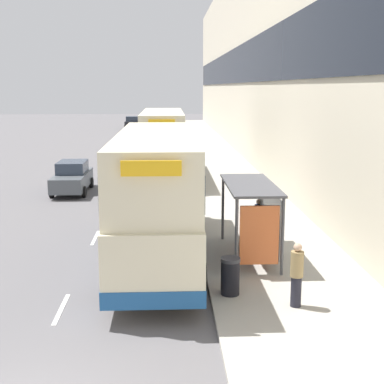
{
  "coord_description": "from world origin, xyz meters",
  "views": [
    {
      "loc": [
        2.86,
        -8.37,
        5.78
      ],
      "look_at": [
        4.22,
        21.6,
        -0.12
      ],
      "focal_mm": 50.0,
      "sensor_mm": 36.0,
      "label": 1
    }
  ],
  "objects_px": {
    "double_decker_bus_near": "(157,193)",
    "car_0": "(165,126)",
    "bus_shelter": "(257,208)",
    "car_2": "(132,123)",
    "double_decker_bus_ahead": "(163,143)",
    "pedestrian_4": "(297,274)",
    "pedestrian_3": "(261,209)",
    "car_1": "(72,177)",
    "litter_bin": "(230,276)",
    "pedestrian_at_shelter": "(258,219)",
    "pedestrian_2": "(262,199)",
    "car_3": "(160,136)",
    "pedestrian_1": "(279,233)"
  },
  "relations": [
    {
      "from": "bus_shelter",
      "to": "pedestrian_2",
      "type": "bearing_deg",
      "value": 77.91
    },
    {
      "from": "car_1",
      "to": "pedestrian_2",
      "type": "bearing_deg",
      "value": 142.02
    },
    {
      "from": "car_0",
      "to": "car_1",
      "type": "relative_size",
      "value": 0.97
    },
    {
      "from": "pedestrian_1",
      "to": "litter_bin",
      "type": "height_order",
      "value": "pedestrian_1"
    },
    {
      "from": "car_0",
      "to": "pedestrian_2",
      "type": "bearing_deg",
      "value": -84.54
    },
    {
      "from": "pedestrian_3",
      "to": "pedestrian_4",
      "type": "height_order",
      "value": "pedestrian_4"
    },
    {
      "from": "car_3",
      "to": "litter_bin",
      "type": "bearing_deg",
      "value": -86.54
    },
    {
      "from": "pedestrian_at_shelter",
      "to": "car_3",
      "type": "bearing_deg",
      "value": 96.56
    },
    {
      "from": "car_0",
      "to": "pedestrian_2",
      "type": "relative_size",
      "value": 2.43
    },
    {
      "from": "bus_shelter",
      "to": "pedestrian_2",
      "type": "relative_size",
      "value": 2.29
    },
    {
      "from": "pedestrian_4",
      "to": "pedestrian_3",
      "type": "bearing_deg",
      "value": 86.74
    },
    {
      "from": "car_0",
      "to": "car_1",
      "type": "height_order",
      "value": "car_0"
    },
    {
      "from": "pedestrian_2",
      "to": "litter_bin",
      "type": "xyz_separation_m",
      "value": [
        -2.35,
        -8.37,
        -0.41
      ]
    },
    {
      "from": "bus_shelter",
      "to": "pedestrian_at_shelter",
      "type": "distance_m",
      "value": 2.37
    },
    {
      "from": "pedestrian_2",
      "to": "car_0",
      "type": "bearing_deg",
      "value": 95.46
    },
    {
      "from": "car_0",
      "to": "car_3",
      "type": "relative_size",
      "value": 1.12
    },
    {
      "from": "double_decker_bus_ahead",
      "to": "pedestrian_4",
      "type": "height_order",
      "value": "double_decker_bus_ahead"
    },
    {
      "from": "bus_shelter",
      "to": "pedestrian_4",
      "type": "bearing_deg",
      "value": -84.37
    },
    {
      "from": "double_decker_bus_ahead",
      "to": "pedestrian_1",
      "type": "xyz_separation_m",
      "value": [
        4.0,
        -16.72,
        -1.28
      ]
    },
    {
      "from": "pedestrian_4",
      "to": "car_2",
      "type": "bearing_deg",
      "value": 97.51
    },
    {
      "from": "car_2",
      "to": "pedestrian_2",
      "type": "height_order",
      "value": "pedestrian_2"
    },
    {
      "from": "double_decker_bus_near",
      "to": "pedestrian_1",
      "type": "distance_m",
      "value": 4.32
    },
    {
      "from": "bus_shelter",
      "to": "car_3",
      "type": "xyz_separation_m",
      "value": [
        -3.74,
        38.54,
        -1.04
      ]
    },
    {
      "from": "pedestrian_at_shelter",
      "to": "pedestrian_1",
      "type": "height_order",
      "value": "pedestrian_1"
    },
    {
      "from": "car_1",
      "to": "pedestrian_2",
      "type": "distance_m",
      "value": 11.9
    },
    {
      "from": "car_1",
      "to": "pedestrian_4",
      "type": "height_order",
      "value": "pedestrian_4"
    },
    {
      "from": "car_2",
      "to": "car_1",
      "type": "bearing_deg",
      "value": 89.55
    },
    {
      "from": "pedestrian_3",
      "to": "double_decker_bus_ahead",
      "type": "bearing_deg",
      "value": 107.49
    },
    {
      "from": "car_2",
      "to": "pedestrian_1",
      "type": "relative_size",
      "value": 2.29
    },
    {
      "from": "double_decker_bus_near",
      "to": "car_1",
      "type": "bearing_deg",
      "value": 112.55
    },
    {
      "from": "pedestrian_4",
      "to": "double_decker_bus_ahead",
      "type": "bearing_deg",
      "value": 99.9
    },
    {
      "from": "bus_shelter",
      "to": "car_3",
      "type": "height_order",
      "value": "bus_shelter"
    },
    {
      "from": "double_decker_bus_ahead",
      "to": "car_3",
      "type": "relative_size",
      "value": 2.81
    },
    {
      "from": "pedestrian_at_shelter",
      "to": "pedestrian_4",
      "type": "height_order",
      "value": "pedestrian_4"
    },
    {
      "from": "pedestrian_2",
      "to": "car_2",
      "type": "bearing_deg",
      "value": 99.55
    },
    {
      "from": "car_0",
      "to": "pedestrian_at_shelter",
      "type": "height_order",
      "value": "car_0"
    },
    {
      "from": "double_decker_bus_ahead",
      "to": "pedestrian_3",
      "type": "bearing_deg",
      "value": -72.51
    },
    {
      "from": "car_1",
      "to": "litter_bin",
      "type": "bearing_deg",
      "value": 114.14
    },
    {
      "from": "bus_shelter",
      "to": "car_2",
      "type": "relative_size",
      "value": 1.08
    },
    {
      "from": "car_2",
      "to": "pedestrian_4",
      "type": "bearing_deg",
      "value": 97.51
    },
    {
      "from": "bus_shelter",
      "to": "double_decker_bus_ahead",
      "type": "bearing_deg",
      "value": 100.92
    },
    {
      "from": "double_decker_bus_near",
      "to": "car_0",
      "type": "relative_size",
      "value": 2.5
    },
    {
      "from": "car_0",
      "to": "pedestrian_1",
      "type": "bearing_deg",
      "value": -85.48
    },
    {
      "from": "double_decker_bus_ahead",
      "to": "car_0",
      "type": "xyz_separation_m",
      "value": [
        -0.08,
        34.77,
        -1.39
      ]
    },
    {
      "from": "litter_bin",
      "to": "pedestrian_at_shelter",
      "type": "bearing_deg",
      "value": 72.41
    },
    {
      "from": "bus_shelter",
      "to": "car_2",
      "type": "bearing_deg",
      "value": 97.64
    },
    {
      "from": "car_0",
      "to": "car_2",
      "type": "height_order",
      "value": "car_0"
    },
    {
      "from": "car_0",
      "to": "car_3",
      "type": "height_order",
      "value": "car_0"
    },
    {
      "from": "pedestrian_3",
      "to": "litter_bin",
      "type": "distance_m",
      "value": 7.24
    },
    {
      "from": "double_decker_bus_near",
      "to": "double_decker_bus_ahead",
      "type": "xyz_separation_m",
      "value": [
        0.08,
        16.07,
        0.0
      ]
    }
  ]
}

